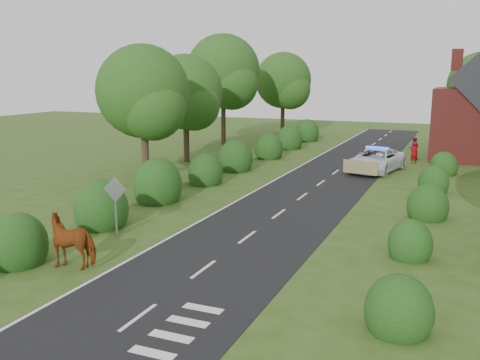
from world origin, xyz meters
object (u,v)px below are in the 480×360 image
at_px(cow, 74,244).
at_px(pedestrian_purple, 414,148).
at_px(pedestrian_red, 414,153).
at_px(police_van, 376,160).
at_px(road_sign, 115,198).

bearing_deg(cow, pedestrian_purple, 150.17).
height_order(pedestrian_red, pedestrian_purple, pedestrian_purple).
xyz_separation_m(cow, police_van, (6.89, 22.66, 0.01)).
relative_size(road_sign, pedestrian_red, 1.53).
bearing_deg(cow, police_van, 149.89).
relative_size(cow, pedestrian_purple, 1.28).
bearing_deg(pedestrian_purple, pedestrian_red, 93.34).
bearing_deg(police_van, cow, -95.07).
bearing_deg(pedestrian_purple, road_sign, 67.66).
height_order(road_sign, police_van, road_sign).
relative_size(road_sign, cow, 1.15).
height_order(road_sign, cow, road_sign).
distance_m(road_sign, cow, 3.48).
relative_size(police_van, pedestrian_red, 3.67).
bearing_deg(pedestrian_red, cow, 38.50).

